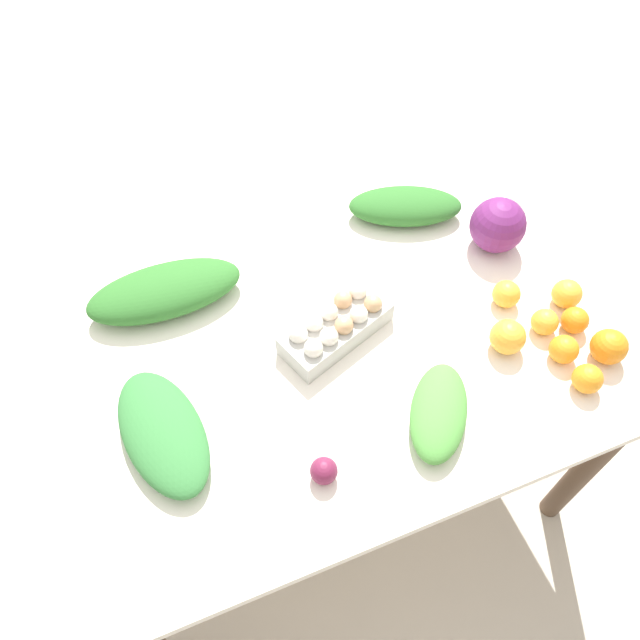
% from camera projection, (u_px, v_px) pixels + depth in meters
% --- Properties ---
extents(ground_plane, '(8.00, 8.00, 0.00)m').
position_uv_depth(ground_plane, '(320.00, 446.00, 2.10)').
color(ground_plane, '#B2A899').
extents(dining_table, '(1.32, 1.05, 0.72)m').
position_uv_depth(dining_table, '(320.00, 344.00, 1.58)').
color(dining_table, silver).
rests_on(dining_table, ground_plane).
extents(cabbage_purple, '(0.14, 0.14, 0.14)m').
position_uv_depth(cabbage_purple, '(498.00, 225.00, 1.60)').
color(cabbage_purple, '#6B2366').
rests_on(cabbage_purple, dining_table).
extents(egg_carton, '(0.30, 0.20, 0.09)m').
position_uv_depth(egg_carton, '(336.00, 326.00, 1.45)').
color(egg_carton, '#B7B7B2').
rests_on(egg_carton, dining_table).
extents(greens_bunch_scallion, '(0.21, 0.34, 0.06)m').
position_uv_depth(greens_bunch_scallion, '(163.00, 432.00, 1.31)').
color(greens_bunch_scallion, '#337538').
rests_on(greens_bunch_scallion, dining_table).
extents(greens_bunch_beet_tops, '(0.33, 0.24, 0.08)m').
position_uv_depth(greens_bunch_beet_tops, '(405.00, 206.00, 1.68)').
color(greens_bunch_beet_tops, '#2D6B28').
rests_on(greens_bunch_beet_tops, dining_table).
extents(greens_bunch_dandelion, '(0.24, 0.27, 0.06)m').
position_uv_depth(greens_bunch_dandelion, '(439.00, 412.00, 1.34)').
color(greens_bunch_dandelion, '#4C933D').
rests_on(greens_bunch_dandelion, dining_table).
extents(greens_bunch_kale, '(0.38, 0.18, 0.09)m').
position_uv_depth(greens_bunch_kale, '(165.00, 291.00, 1.51)').
color(greens_bunch_kale, '#2D6B28').
rests_on(greens_bunch_kale, dining_table).
extents(beet_root, '(0.06, 0.06, 0.06)m').
position_uv_depth(beet_root, '(324.00, 471.00, 1.27)').
color(beet_root, maroon).
rests_on(beet_root, dining_table).
extents(orange_0, '(0.06, 0.06, 0.06)m').
position_uv_depth(orange_0, '(575.00, 320.00, 1.48)').
color(orange_0, orange).
rests_on(orange_0, dining_table).
extents(orange_1, '(0.07, 0.07, 0.07)m').
position_uv_depth(orange_1, '(564.00, 349.00, 1.43)').
color(orange_1, orange).
rests_on(orange_1, dining_table).
extents(orange_2, '(0.08, 0.08, 0.08)m').
position_uv_depth(orange_2, '(508.00, 337.00, 1.44)').
color(orange_2, '#F9A833').
rests_on(orange_2, dining_table).
extents(orange_3, '(0.06, 0.06, 0.06)m').
position_uv_depth(orange_3, '(545.00, 322.00, 1.47)').
color(orange_3, '#F9A833').
rests_on(orange_3, dining_table).
extents(orange_4, '(0.07, 0.07, 0.07)m').
position_uv_depth(orange_4, '(506.00, 294.00, 1.52)').
color(orange_4, '#F9A833').
rests_on(orange_4, dining_table).
extents(orange_5, '(0.07, 0.07, 0.07)m').
position_uv_depth(orange_5, '(567.00, 294.00, 1.52)').
color(orange_5, '#F9A833').
rests_on(orange_5, dining_table).
extents(orange_6, '(0.07, 0.07, 0.07)m').
position_uv_depth(orange_6, '(587.00, 379.00, 1.38)').
color(orange_6, orange).
rests_on(orange_6, dining_table).
extents(orange_7, '(0.08, 0.08, 0.08)m').
position_uv_depth(orange_7, '(609.00, 347.00, 1.42)').
color(orange_7, orange).
rests_on(orange_7, dining_table).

